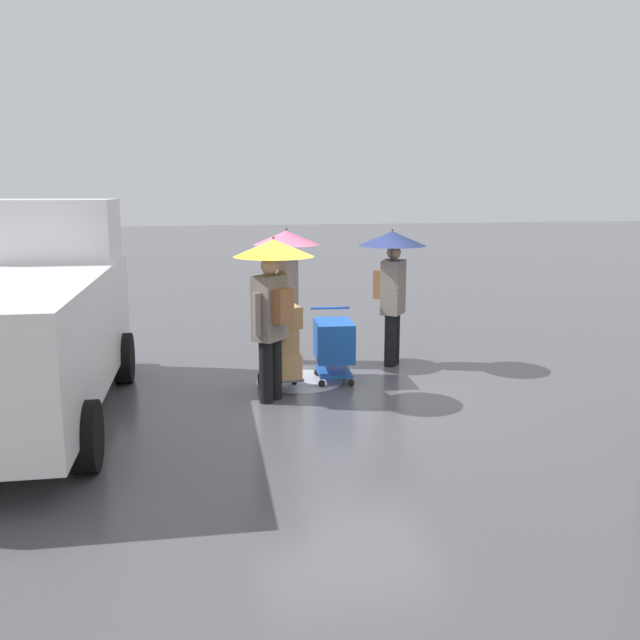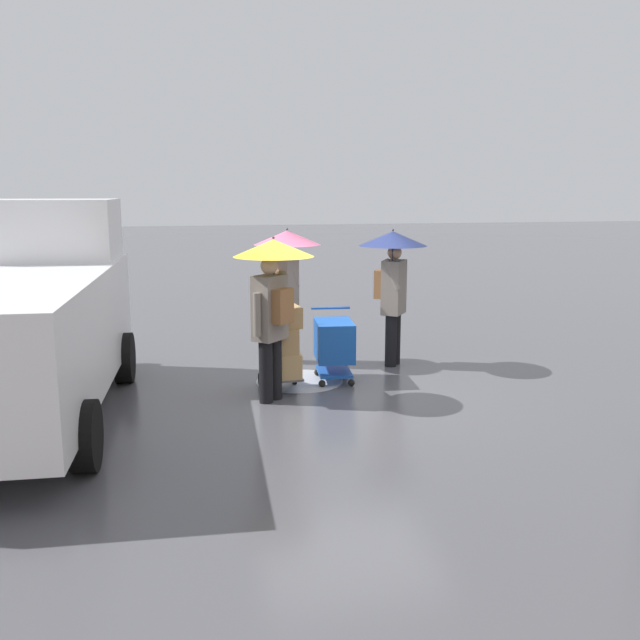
{
  "view_description": "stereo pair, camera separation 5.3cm",
  "coord_description": "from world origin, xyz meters",
  "px_view_note": "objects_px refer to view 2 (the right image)",
  "views": [
    {
      "loc": [
        2.3,
        8.83,
        2.74
      ],
      "look_at": [
        0.42,
        0.17,
        1.05
      ],
      "focal_mm": 38.62,
      "sensor_mm": 36.0,
      "label": 1
    },
    {
      "loc": [
        2.25,
        8.84,
        2.74
      ],
      "look_at": [
        0.42,
        0.17,
        1.05
      ],
      "focal_mm": 38.62,
      "sensor_mm": 36.0,
      "label": 2
    }
  ],
  "objects_px": {
    "shopping_cart_vendor": "(334,343)",
    "hand_dolly_boxes": "(282,344)",
    "pedestrian_black_side": "(393,266)",
    "pedestrian_white_side": "(285,265)",
    "cargo_van_parked_right": "(23,321)",
    "pedestrian_pink_side": "(272,282)"
  },
  "relations": [
    {
      "from": "shopping_cart_vendor",
      "to": "hand_dolly_boxes",
      "type": "height_order",
      "value": "hand_dolly_boxes"
    },
    {
      "from": "shopping_cart_vendor",
      "to": "hand_dolly_boxes",
      "type": "bearing_deg",
      "value": 23.96
    },
    {
      "from": "pedestrian_black_side",
      "to": "pedestrian_white_side",
      "type": "relative_size",
      "value": 1.0
    },
    {
      "from": "cargo_van_parked_right",
      "to": "pedestrian_black_side",
      "type": "height_order",
      "value": "cargo_van_parked_right"
    },
    {
      "from": "shopping_cart_vendor",
      "to": "pedestrian_pink_side",
      "type": "relative_size",
      "value": 0.47
    },
    {
      "from": "shopping_cart_vendor",
      "to": "pedestrian_white_side",
      "type": "height_order",
      "value": "pedestrian_white_side"
    },
    {
      "from": "hand_dolly_boxes",
      "to": "pedestrian_white_side",
      "type": "bearing_deg",
      "value": -100.93
    },
    {
      "from": "pedestrian_pink_side",
      "to": "pedestrian_white_side",
      "type": "distance_m",
      "value": 1.99
    },
    {
      "from": "hand_dolly_boxes",
      "to": "pedestrian_pink_side",
      "type": "bearing_deg",
      "value": 65.42
    },
    {
      "from": "pedestrian_black_side",
      "to": "pedestrian_white_side",
      "type": "height_order",
      "value": "same"
    },
    {
      "from": "pedestrian_black_side",
      "to": "pedestrian_white_side",
      "type": "xyz_separation_m",
      "value": [
        1.6,
        -0.53,
        0.0
      ]
    },
    {
      "from": "shopping_cart_vendor",
      "to": "pedestrian_white_side",
      "type": "xyz_separation_m",
      "value": [
        0.52,
        -1.21,
        1.0
      ]
    },
    {
      "from": "pedestrian_pink_side",
      "to": "pedestrian_black_side",
      "type": "bearing_deg",
      "value": -145.84
    },
    {
      "from": "pedestrian_white_side",
      "to": "cargo_van_parked_right",
      "type": "bearing_deg",
      "value": 29.26
    },
    {
      "from": "cargo_van_parked_right",
      "to": "pedestrian_black_side",
      "type": "xyz_separation_m",
      "value": [
        -5.09,
        -1.42,
        0.39
      ]
    },
    {
      "from": "cargo_van_parked_right",
      "to": "hand_dolly_boxes",
      "type": "bearing_deg",
      "value": -173.18
    },
    {
      "from": "shopping_cart_vendor",
      "to": "pedestrian_black_side",
      "type": "distance_m",
      "value": 1.62
    },
    {
      "from": "cargo_van_parked_right",
      "to": "shopping_cart_vendor",
      "type": "xyz_separation_m",
      "value": [
        -4.01,
        -0.75,
        -0.61
      ]
    },
    {
      "from": "pedestrian_white_side",
      "to": "pedestrian_black_side",
      "type": "bearing_deg",
      "value": 161.48
    },
    {
      "from": "cargo_van_parked_right",
      "to": "pedestrian_pink_side",
      "type": "relative_size",
      "value": 2.53
    },
    {
      "from": "hand_dolly_boxes",
      "to": "pedestrian_black_side",
      "type": "xyz_separation_m",
      "value": [
        -1.9,
        -1.04,
        0.9
      ]
    },
    {
      "from": "pedestrian_black_side",
      "to": "pedestrian_white_side",
      "type": "distance_m",
      "value": 1.68
    }
  ]
}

